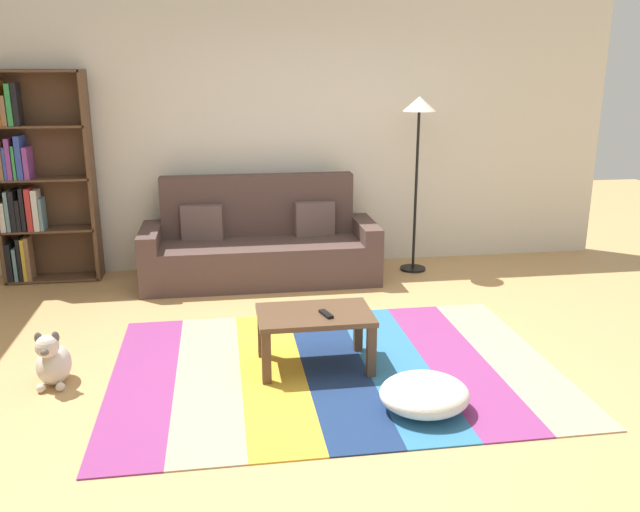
{
  "coord_description": "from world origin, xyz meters",
  "views": [
    {
      "loc": [
        -0.72,
        -4.22,
        2.02
      ],
      "look_at": [
        0.0,
        0.49,
        0.65
      ],
      "focal_mm": 36.91,
      "sensor_mm": 36.0,
      "label": 1
    }
  ],
  "objects_px": {
    "bookshelf": "(31,181)",
    "coffee_table": "(315,322)",
    "dog": "(53,362)",
    "tv_remote": "(326,314)",
    "couch": "(260,246)",
    "standing_lamp": "(419,127)",
    "pouf": "(424,394)"
  },
  "relations": [
    {
      "from": "couch",
      "to": "bookshelf",
      "type": "distance_m",
      "value": 2.25
    },
    {
      "from": "dog",
      "to": "standing_lamp",
      "type": "bearing_deg",
      "value": 34.51
    },
    {
      "from": "couch",
      "to": "standing_lamp",
      "type": "relative_size",
      "value": 1.29
    },
    {
      "from": "dog",
      "to": "tv_remote",
      "type": "xyz_separation_m",
      "value": [
        1.81,
        -0.07,
        0.25
      ]
    },
    {
      "from": "couch",
      "to": "dog",
      "type": "relative_size",
      "value": 5.69
    },
    {
      "from": "couch",
      "to": "tv_remote",
      "type": "distance_m",
      "value": 2.16
    },
    {
      "from": "tv_remote",
      "to": "standing_lamp",
      "type": "bearing_deg",
      "value": 43.48
    },
    {
      "from": "bookshelf",
      "to": "coffee_table",
      "type": "bearing_deg",
      "value": -44.73
    },
    {
      "from": "couch",
      "to": "standing_lamp",
      "type": "bearing_deg",
      "value": 1.83
    },
    {
      "from": "bookshelf",
      "to": "coffee_table",
      "type": "relative_size",
      "value": 2.56
    },
    {
      "from": "bookshelf",
      "to": "pouf",
      "type": "relative_size",
      "value": 3.66
    },
    {
      "from": "dog",
      "to": "standing_lamp",
      "type": "distance_m",
      "value": 3.96
    },
    {
      "from": "coffee_table",
      "to": "tv_remote",
      "type": "bearing_deg",
      "value": -44.65
    },
    {
      "from": "dog",
      "to": "standing_lamp",
      "type": "xyz_separation_m",
      "value": [
        3.08,
        2.12,
        1.3
      ]
    },
    {
      "from": "bookshelf",
      "to": "dog",
      "type": "height_order",
      "value": "bookshelf"
    },
    {
      "from": "couch",
      "to": "coffee_table",
      "type": "xyz_separation_m",
      "value": [
        0.24,
        -2.07,
        -0.0
      ]
    },
    {
      "from": "coffee_table",
      "to": "tv_remote",
      "type": "height_order",
      "value": "tv_remote"
    },
    {
      "from": "couch",
      "to": "coffee_table",
      "type": "height_order",
      "value": "couch"
    },
    {
      "from": "bookshelf",
      "to": "coffee_table",
      "type": "xyz_separation_m",
      "value": [
        2.37,
        -2.35,
        -0.65
      ]
    },
    {
      "from": "standing_lamp",
      "to": "coffee_table",
      "type": "bearing_deg",
      "value": -122.26
    },
    {
      "from": "couch",
      "to": "pouf",
      "type": "xyz_separation_m",
      "value": [
        0.81,
        -2.79,
        -0.22
      ]
    },
    {
      "from": "standing_lamp",
      "to": "tv_remote",
      "type": "distance_m",
      "value": 2.74
    },
    {
      "from": "bookshelf",
      "to": "pouf",
      "type": "distance_m",
      "value": 4.34
    },
    {
      "from": "couch",
      "to": "pouf",
      "type": "relative_size",
      "value": 4.12
    },
    {
      "from": "bookshelf",
      "to": "coffee_table",
      "type": "height_order",
      "value": "bookshelf"
    },
    {
      "from": "couch",
      "to": "pouf",
      "type": "height_order",
      "value": "couch"
    },
    {
      "from": "pouf",
      "to": "dog",
      "type": "distance_m",
      "value": 2.42
    },
    {
      "from": "pouf",
      "to": "standing_lamp",
      "type": "height_order",
      "value": "standing_lamp"
    },
    {
      "from": "bookshelf",
      "to": "coffee_table",
      "type": "distance_m",
      "value": 3.41
    },
    {
      "from": "bookshelf",
      "to": "dog",
      "type": "bearing_deg",
      "value": -74.98
    },
    {
      "from": "dog",
      "to": "bookshelf",
      "type": "bearing_deg",
      "value": 105.02
    },
    {
      "from": "dog",
      "to": "standing_lamp",
      "type": "height_order",
      "value": "standing_lamp"
    }
  ]
}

